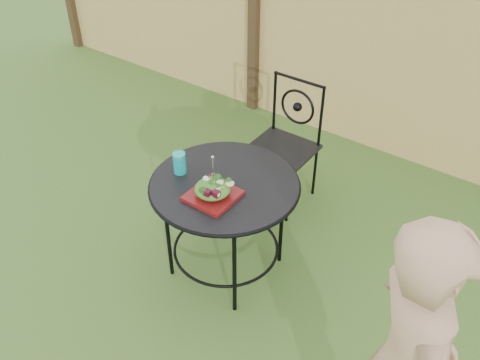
{
  "coord_description": "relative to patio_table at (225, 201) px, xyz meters",
  "views": [
    {
      "loc": [
        1.34,
        -1.76,
        2.7
      ],
      "look_at": [
        -0.14,
        0.3,
        0.75
      ],
      "focal_mm": 40.0,
      "sensor_mm": 36.0,
      "label": 1
    }
  ],
  "objects": [
    {
      "name": "salad",
      "position": [
        0.03,
        -0.15,
        0.2
      ],
      "size": [
        0.21,
        0.21,
        0.08
      ],
      "primitive_type": "ellipsoid",
      "color": "#235614",
      "rests_on": "salad_plate"
    },
    {
      "name": "patio_chair",
      "position": [
        -0.11,
        0.9,
        -0.08
      ],
      "size": [
        0.46,
        0.46,
        0.95
      ],
      "color": "black",
      "rests_on": "ground"
    },
    {
      "name": "fence",
      "position": [
        0.21,
        1.94,
        0.36
      ],
      "size": [
        8.0,
        0.12,
        1.9
      ],
      "color": "#DCC26C",
      "rests_on": "ground"
    },
    {
      "name": "drinking_glass",
      "position": [
        -0.29,
        -0.07,
        0.21
      ],
      "size": [
        0.08,
        0.08,
        0.14
      ],
      "primitive_type": "cylinder",
      "color": "#0D9FA0",
      "rests_on": "patio_table"
    },
    {
      "name": "patio_table",
      "position": [
        0.0,
        0.0,
        0.0
      ],
      "size": [
        0.92,
        0.92,
        0.72
      ],
      "color": "black",
      "rests_on": "ground"
    },
    {
      "name": "ground",
      "position": [
        0.21,
        -0.25,
        -0.59
      ],
      "size": [
        60.0,
        60.0,
        0.0
      ],
      "primitive_type": "plane",
      "color": "#284D18",
      "rests_on": "ground"
    },
    {
      "name": "fork",
      "position": [
        0.04,
        -0.15,
        0.33
      ],
      "size": [
        0.01,
        0.01,
        0.18
      ],
      "primitive_type": "cylinder",
      "color": "silver",
      "rests_on": "salad"
    },
    {
      "name": "salad_plate",
      "position": [
        0.03,
        -0.15,
        0.15
      ],
      "size": [
        0.27,
        0.27,
        0.02
      ],
      "primitive_type": "cube",
      "color": "#510B0B",
      "rests_on": "patio_table"
    }
  ]
}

